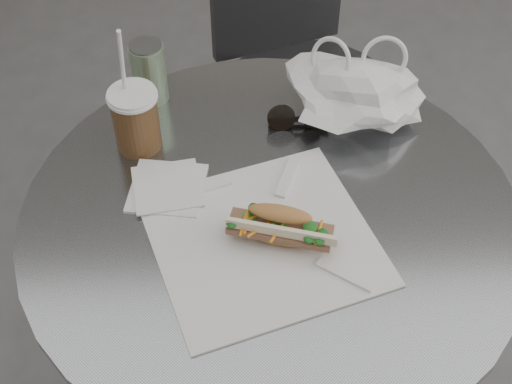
{
  "coord_description": "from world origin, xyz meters",
  "views": [
    {
      "loc": [
        -0.05,
        -0.5,
        1.55
      ],
      "look_at": [
        -0.02,
        0.19,
        0.79
      ],
      "focal_mm": 50.0,
      "sensor_mm": 36.0,
      "label": 1
    }
  ],
  "objects_px": {
    "chair_far": "(298,128)",
    "iced_coffee": "(136,118)",
    "sunglasses": "(298,118)",
    "banh_mi": "(280,226)",
    "drink_can": "(149,72)",
    "cafe_table": "(269,311)"
  },
  "relations": [
    {
      "from": "iced_coffee",
      "to": "sunglasses",
      "type": "distance_m",
      "value": 0.27
    },
    {
      "from": "iced_coffee",
      "to": "drink_can",
      "type": "relative_size",
      "value": 2.08
    },
    {
      "from": "chair_far",
      "to": "banh_mi",
      "type": "relative_size",
      "value": 3.97
    },
    {
      "from": "cafe_table",
      "to": "banh_mi",
      "type": "height_order",
      "value": "banh_mi"
    },
    {
      "from": "banh_mi",
      "to": "sunglasses",
      "type": "bearing_deg",
      "value": 94.75
    },
    {
      "from": "iced_coffee",
      "to": "drink_can",
      "type": "bearing_deg",
      "value": 83.57
    },
    {
      "from": "banh_mi",
      "to": "sunglasses",
      "type": "height_order",
      "value": "banh_mi"
    },
    {
      "from": "iced_coffee",
      "to": "banh_mi",
      "type": "bearing_deg",
      "value": -43.93
    },
    {
      "from": "banh_mi",
      "to": "drink_can",
      "type": "height_order",
      "value": "drink_can"
    },
    {
      "from": "cafe_table",
      "to": "drink_can",
      "type": "distance_m",
      "value": 0.47
    },
    {
      "from": "iced_coffee",
      "to": "chair_far",
      "type": "bearing_deg",
      "value": 55.68
    },
    {
      "from": "chair_far",
      "to": "sunglasses",
      "type": "bearing_deg",
      "value": 63.89
    },
    {
      "from": "cafe_table",
      "to": "iced_coffee",
      "type": "height_order",
      "value": "iced_coffee"
    },
    {
      "from": "cafe_table",
      "to": "sunglasses",
      "type": "relative_size",
      "value": 7.18
    },
    {
      "from": "sunglasses",
      "to": "drink_can",
      "type": "distance_m",
      "value": 0.27
    },
    {
      "from": "cafe_table",
      "to": "banh_mi",
      "type": "bearing_deg",
      "value": -80.95
    },
    {
      "from": "chair_far",
      "to": "drink_can",
      "type": "bearing_deg",
      "value": 29.18
    },
    {
      "from": "cafe_table",
      "to": "chair_far",
      "type": "height_order",
      "value": "chair_far"
    },
    {
      "from": "banh_mi",
      "to": "cafe_table",
      "type": "bearing_deg",
      "value": 114.31
    },
    {
      "from": "chair_far",
      "to": "iced_coffee",
      "type": "height_order",
      "value": "iced_coffee"
    },
    {
      "from": "banh_mi",
      "to": "drink_can",
      "type": "xyz_separation_m",
      "value": [
        -0.21,
        0.33,
        0.02
      ]
    },
    {
      "from": "drink_can",
      "to": "iced_coffee",
      "type": "bearing_deg",
      "value": -96.43
    }
  ]
}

